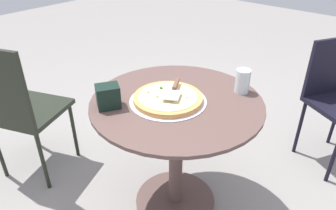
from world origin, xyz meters
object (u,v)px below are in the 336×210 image
object	(u,v)px
patio_table	(176,133)
pizza_on_tray	(168,99)
pizza_server	(174,89)
napkin_dispenser	(108,96)
drinking_cup	(243,81)
patio_chair_near	(18,105)

from	to	relation	value
patio_table	pizza_on_tray	bearing A→B (deg)	-38.15
patio_table	pizza_server	distance (m)	0.25
pizza_server	pizza_on_tray	bearing A→B (deg)	-4.42
napkin_dispenser	drinking_cup	bearing A→B (deg)	175.01
pizza_on_tray	drinking_cup	distance (m)	0.39
pizza_on_tray	napkin_dispenser	world-z (taller)	napkin_dispenser
patio_table	drinking_cup	size ratio (longest dim) A/B	7.04
pizza_on_tray	patio_chair_near	distance (m)	0.94
pizza_server	patio_chair_near	size ratio (longest dim) A/B	0.23
pizza_on_tray	patio_chair_near	xyz separation A→B (m)	(0.38, -0.83, -0.19)
pizza_server	patio_table	bearing A→B (deg)	72.70
patio_table	napkin_dispenser	size ratio (longest dim) A/B	7.74
pizza_on_tray	napkin_dispenser	bearing A→B (deg)	-38.96
pizza_on_tray	drinking_cup	xyz separation A→B (m)	(-0.32, 0.22, 0.05)
drinking_cup	pizza_on_tray	bearing A→B (deg)	-34.44
pizza_on_tray	pizza_server	xyz separation A→B (m)	(-0.04, 0.00, 0.04)
patio_table	drinking_cup	bearing A→B (deg)	146.03
patio_table	pizza_on_tray	distance (m)	0.22
napkin_dispenser	pizza_server	bearing A→B (deg)	176.69
pizza_on_tray	pizza_server	bearing A→B (deg)	175.58
patio_table	drinking_cup	distance (m)	0.43
napkin_dispenser	patio_chair_near	world-z (taller)	patio_chair_near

